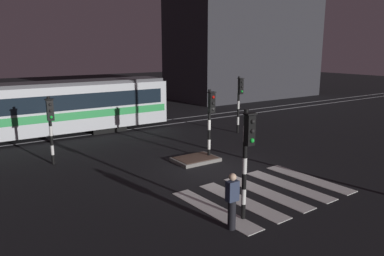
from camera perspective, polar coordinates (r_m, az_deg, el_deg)
ground_plane at (r=16.37m, az=3.15°, el=-6.35°), size 120.00×120.00×0.00m
rail_near at (r=24.36m, az=-10.54°, el=-0.32°), size 80.00×0.12×0.03m
rail_far at (r=25.65m, az=-11.84°, el=0.25°), size 80.00×0.12×0.03m
crosswalk_zebra at (r=14.10m, az=11.22°, el=-9.65°), size 5.81×4.09×0.02m
traffic_island at (r=17.49m, az=0.55°, el=-4.81°), size 2.00×1.43×0.18m
traffic_light_kerb_mid_left at (r=11.15m, az=8.43°, el=-3.15°), size 0.36×0.42×3.44m
traffic_light_corner_far_left at (r=17.65m, az=-20.81°, el=1.08°), size 0.36×0.42×3.10m
traffic_light_median_centre at (r=17.34m, az=2.84°, el=2.16°), size 0.36×0.42×3.31m
traffic_light_corner_far_right at (r=23.03m, az=7.28°, el=4.86°), size 0.36×0.42×3.49m
tram at (r=23.13m, az=-24.41°, el=2.51°), size 17.44×2.58×4.15m
pedestrian_waiting_at_kerb at (r=11.00m, az=6.14°, el=-11.01°), size 0.36×0.24×1.71m
building_backdrop at (r=41.01m, az=8.00°, el=12.42°), size 15.62×8.00×10.92m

